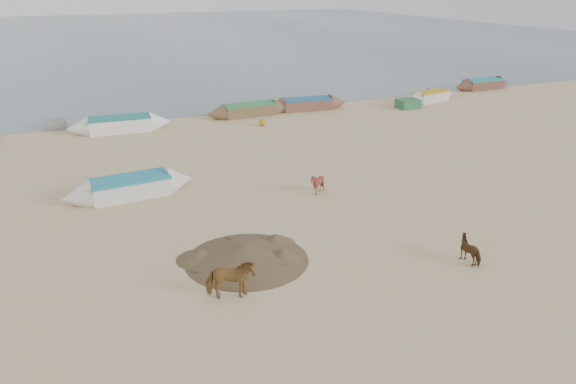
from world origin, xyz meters
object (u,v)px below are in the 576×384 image
(cow_adult, at_px, (230,280))
(near_canoe, at_px, (130,187))
(calf_right, at_px, (472,249))
(calf_front, at_px, (317,183))

(cow_adult, distance_m, near_canoe, 9.62)
(cow_adult, height_order, calf_right, cow_adult)
(calf_right, bearing_deg, calf_front, -15.44)
(cow_adult, xyz_separation_m, calf_right, (7.96, -1.05, -0.18))
(calf_right, bearing_deg, near_canoe, 12.21)
(cow_adult, relative_size, calf_right, 1.66)
(calf_front, xyz_separation_m, calf_right, (1.83, -7.59, -0.05))
(near_canoe, bearing_deg, cow_adult, -87.25)
(calf_front, relative_size, near_canoe, 0.17)
(cow_adult, bearing_deg, near_canoe, 24.63)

